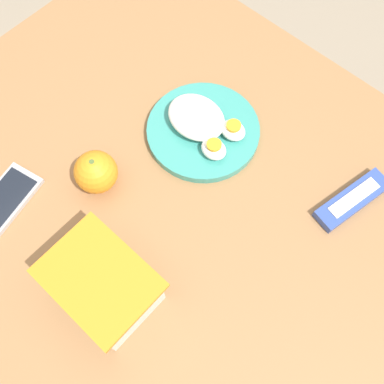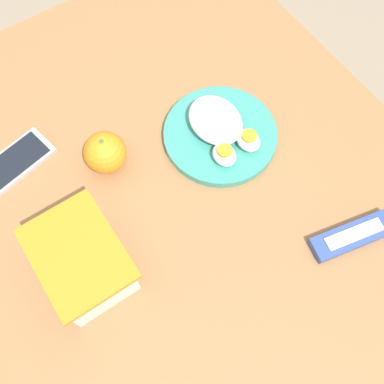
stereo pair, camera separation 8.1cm
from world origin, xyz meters
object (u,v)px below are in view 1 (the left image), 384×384
at_px(candy_bar, 352,200).
at_px(cell_phone, 5,200).
at_px(orange_fruit, 96,172).
at_px(food_container, 104,285).
at_px(rice_plate, 203,127).

relative_size(candy_bar, cell_phone, 1.07).
height_order(orange_fruit, candy_bar, orange_fruit).
distance_m(food_container, cell_phone, 0.26).
bearing_deg(candy_bar, cell_phone, 42.34).
bearing_deg(food_container, cell_phone, 2.93).
distance_m(food_container, candy_bar, 0.47).
distance_m(rice_plate, candy_bar, 0.31).
relative_size(food_container, rice_plate, 0.79).
bearing_deg(candy_bar, rice_plate, 13.75).
height_order(orange_fruit, cell_phone, orange_fruit).
bearing_deg(rice_plate, orange_fruit, 71.34).
bearing_deg(food_container, rice_plate, -75.09).
distance_m(orange_fruit, candy_bar, 0.47).
xyz_separation_m(orange_fruit, rice_plate, (-0.07, -0.21, -0.02)).
bearing_deg(food_container, orange_fruit, -39.02).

